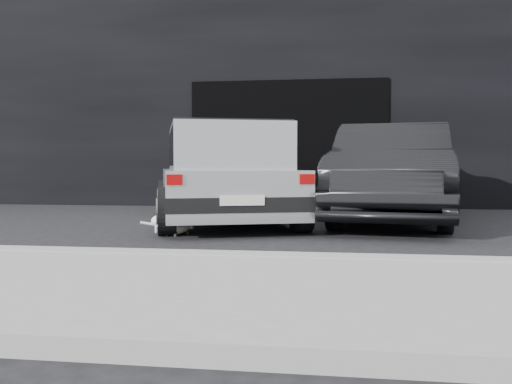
# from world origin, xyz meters

# --- Properties ---
(ground) EXTENTS (80.00, 80.00, 0.00)m
(ground) POSITION_xyz_m (0.00, 0.00, 0.00)
(ground) COLOR black
(ground) RESTS_ON ground
(building_facade) EXTENTS (34.00, 4.00, 5.00)m
(building_facade) POSITION_xyz_m (1.00, 6.00, 2.50)
(building_facade) COLOR black
(building_facade) RESTS_ON ground
(garage_opening) EXTENTS (4.00, 0.10, 2.60)m
(garage_opening) POSITION_xyz_m (1.00, 3.99, 1.30)
(garage_opening) COLOR black
(garage_opening) RESTS_ON ground
(curb) EXTENTS (18.00, 0.25, 0.12)m
(curb) POSITION_xyz_m (1.00, -2.60, 0.06)
(curb) COLOR gray
(curb) RESTS_ON ground
(sidewalk) EXTENTS (18.00, 2.20, 0.11)m
(sidewalk) POSITION_xyz_m (1.00, -3.80, 0.06)
(sidewalk) COLOR gray
(sidewalk) RESTS_ON ground
(silver_hatchback) EXTENTS (2.90, 4.28, 1.45)m
(silver_hatchback) POSITION_xyz_m (0.30, 0.80, 0.79)
(silver_hatchback) COLOR silver
(silver_hatchback) RESTS_ON ground
(second_car) EXTENTS (2.22, 4.77, 1.51)m
(second_car) POSITION_xyz_m (2.82, 1.38, 0.76)
(second_car) COLOR black
(second_car) RESTS_ON ground
(cat_siamese) EXTENTS (0.36, 0.71, 0.25)m
(cat_siamese) POSITION_xyz_m (0.00, -0.68, 0.11)
(cat_siamese) COLOR beige
(cat_siamese) RESTS_ON ground
(cat_white) EXTENTS (0.69, 0.27, 0.32)m
(cat_white) POSITION_xyz_m (-0.15, -0.39, 0.16)
(cat_white) COLOR white
(cat_white) RESTS_ON ground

